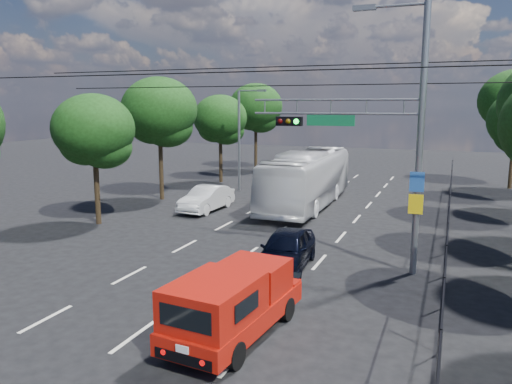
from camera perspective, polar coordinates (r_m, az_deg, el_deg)
The scene contains 14 objects.
ground at distance 14.19m, azimuth -13.81°, elevation -15.75°, with size 120.00×120.00×0.00m, color black.
lane_markings at distance 26.19m, azimuth 4.17°, elevation -3.45°, with size 6.12×38.00×0.01m.
signal_mast at distance 18.47m, azimuth 14.53°, elevation 7.05°, with size 6.43×0.39×9.50m.
streetlight_left at distance 35.25m, azimuth -1.69°, elevation 6.52°, with size 2.09×0.22×7.08m.
utility_wires at distance 20.63m, azimuth -0.01°, elevation 13.18°, with size 22.00×5.04×0.74m.
fence_right at distance 23.05m, azimuth 21.12°, elevation -3.36°, with size 0.06×34.03×2.00m.
tree_left_b at distance 26.41m, azimuth -17.97°, elevation 6.25°, with size 4.08×4.08×6.63m.
tree_left_c at distance 32.40m, azimuth -10.94°, elevation 8.61°, with size 4.80×4.80×7.80m.
tree_left_d at distance 39.23m, azimuth -4.07°, elevation 7.99°, with size 4.20×4.20×6.83m.
tree_left_e at distance 46.62m, azimuth 0.01°, elevation 9.33°, with size 4.92×4.92×7.99m.
red_pickup at distance 13.40m, azimuth -2.54°, elevation -12.35°, with size 2.28×5.17×1.87m.
navy_hatchback at distance 18.86m, azimuth 3.47°, elevation -6.54°, with size 1.72×4.28×1.46m, color black.
white_bus at distance 30.25m, azimuth 5.90°, elevation 1.53°, with size 2.78×11.90×3.31m, color silver.
white_van at distance 28.96m, azimuth -5.67°, elevation -0.75°, with size 1.50×4.30×1.42m, color silver.
Camera 1 is at (7.59, -10.31, 6.10)m, focal length 35.00 mm.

